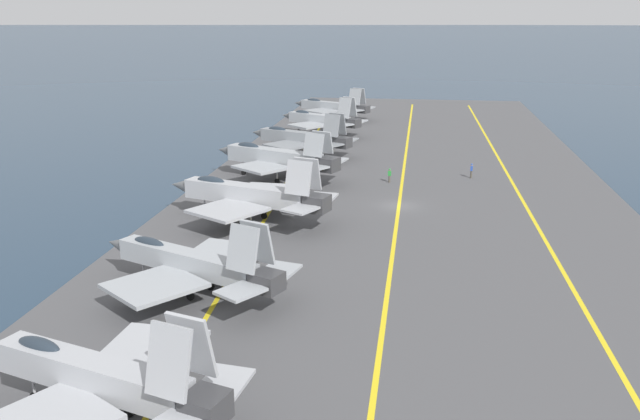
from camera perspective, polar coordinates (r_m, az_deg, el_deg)
ground_plane at (r=71.53m, az=6.65°, el=0.05°), size 2000.00×2000.00×0.00m
carrier_deck at (r=71.47m, az=6.66°, el=0.21°), size 179.97×47.92×0.40m
deck_stripe_foul_line at (r=72.28m, az=17.15°, el=-0.07°), size 161.96×2.68×0.01m
deck_stripe_centerline at (r=71.41m, az=6.66°, el=0.36°), size 161.98×0.36×0.01m
deck_stripe_edge_line at (r=72.95m, az=-3.73°, el=0.79°), size 161.79×8.40×0.01m
parked_jet_second at (r=35.31m, az=-18.14°, el=-13.19°), size 13.87×15.26×6.70m
parked_jet_third at (r=49.38m, az=-10.77°, el=-4.39°), size 13.61×16.19×6.18m
parked_jet_fourth at (r=65.34m, az=-6.03°, el=1.31°), size 14.04×17.51×6.71m
parked_jet_fifth at (r=81.24m, az=-3.70°, el=4.45°), size 12.34×17.24×6.41m
parked_jet_sixth at (r=95.29m, az=-1.60°, el=6.10°), size 12.32×16.27×6.38m
parked_jet_seventh at (r=110.85m, az=0.10°, el=7.63°), size 12.40×15.18×6.64m
parked_jet_eighth at (r=128.64m, az=1.02°, el=8.72°), size 12.41×16.37×6.08m
crew_blue_vest at (r=84.58m, az=12.64°, el=3.30°), size 0.41×0.31×1.81m
crew_green_vest at (r=80.84m, az=5.88°, el=2.97°), size 0.28×0.40×1.69m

